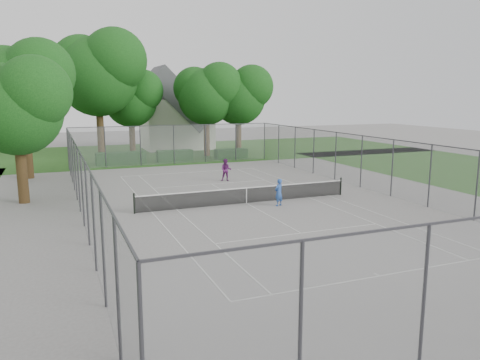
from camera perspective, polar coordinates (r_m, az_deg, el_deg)
name	(u,v)px	position (r m, az deg, el deg)	size (l,w,h in m)	color
ground	(246,203)	(26.97, 0.79, -2.86)	(120.00, 120.00, 0.00)	slate
grass_far	(154,153)	(51.61, -10.43, 3.28)	(60.00, 20.00, 0.00)	#1F4814
court_markings	(246,203)	(26.97, 0.79, -2.85)	(11.03, 23.83, 0.01)	beige
tennis_net	(246,195)	(26.86, 0.80, -1.80)	(12.87, 0.10, 1.10)	black
perimeter_fence	(247,172)	(26.62, 0.80, 0.94)	(18.08, 34.08, 3.52)	#38383D
tree_far_left	(99,70)	(47.13, -16.86, 12.72)	(8.60, 7.85, 12.36)	#382714
tree_far_midleft	(131,97)	(49.37, -13.10, 9.86)	(6.08, 5.55, 8.74)	#382714
tree_far_midright	(207,92)	(48.02, -4.03, 10.66)	(6.56, 5.99, 9.43)	#382714
tree_far_right	(239,93)	(49.06, -0.06, 10.53)	(6.43, 5.87, 9.24)	#382714
tree_side_back	(23,83)	(37.98, -24.89, 10.66)	(7.09, 6.47, 10.19)	#382714
tree_side_front	(18,103)	(29.17, -25.49, 8.49)	(5.80, 5.29, 8.33)	#382714
hedge_left	(121,158)	(43.62, -14.32, 2.60)	(4.37, 1.31, 1.09)	#164014
hedge_mid	(175,156)	(44.55, -7.96, 2.95)	(3.36, 0.96, 1.06)	#164014
hedge_right	(231,154)	(46.18, -1.10, 3.23)	(3.15, 1.16, 0.95)	#164014
house	(177,116)	(55.16, -7.72, 7.75)	(7.56, 5.86, 9.41)	beige
girl_player	(279,192)	(26.30, 4.75, -1.51)	(0.56, 0.37, 1.54)	#2B53A2
woman_player	(226,170)	(33.87, -1.71, 1.24)	(0.79, 0.61, 1.62)	#642163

